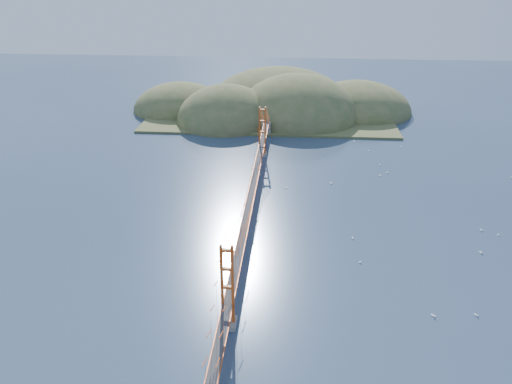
{
  "coord_description": "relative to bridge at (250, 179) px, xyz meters",
  "views": [
    {
      "loc": [
        7.49,
        -79.14,
        41.58
      ],
      "look_at": [
        1.0,
        0.0,
        4.58
      ],
      "focal_mm": 35.0,
      "sensor_mm": 36.0,
      "label": 1
    }
  ],
  "objects": [
    {
      "name": "sailboat_6",
      "position": [
        31.61,
        -25.64,
        -6.86
      ],
      "size": [
        0.61,
        0.61,
        0.63
      ],
      "color": "white",
      "rests_on": "ground"
    },
    {
      "name": "sailboat_9",
      "position": [
        53.13,
        20.92,
        -6.87
      ],
      "size": [
        0.59,
        0.59,
        0.61
      ],
      "color": "white",
      "rests_on": "ground"
    },
    {
      "name": "sailboat_14",
      "position": [
        18.0,
        -14.33,
        -6.87
      ],
      "size": [
        0.59,
        0.59,
        0.62
      ],
      "color": "white",
      "rests_on": "ground"
    },
    {
      "name": "sailboat_2",
      "position": [
        26.05,
        -26.24,
        -6.85
      ],
      "size": [
        0.69,
        0.69,
        0.72
      ],
      "color": "white",
      "rests_on": "ground"
    },
    {
      "name": "sailboat_8",
      "position": [
        27.61,
        21.71,
        -6.86
      ],
      "size": [
        0.66,
        0.66,
        0.7
      ],
      "color": "white",
      "rests_on": "ground"
    },
    {
      "name": "sailboat_15",
      "position": [
        26.66,
        26.1,
        -6.86
      ],
      "size": [
        0.54,
        0.57,
        0.64
      ],
      "color": "white",
      "rests_on": "ground"
    },
    {
      "name": "sailboat_11",
      "position": [
        39.51,
        -2.64,
        -6.86
      ],
      "size": [
        0.58,
        0.58,
        0.63
      ],
      "color": "white",
      "rests_on": "ground"
    },
    {
      "name": "ground",
      "position": [
        0.0,
        -0.18,
        -7.01
      ],
      "size": [
        320.0,
        320.0,
        0.0
      ],
      "primitive_type": "plane",
      "color": "#304360",
      "rests_on": "ground"
    },
    {
      "name": "sailboat_3",
      "position": [
        6.1,
        12.11,
        -6.87
      ],
      "size": [
        0.57,
        0.57,
        0.61
      ],
      "color": "white",
      "rests_on": "ground"
    },
    {
      "name": "sailboat_extra_0",
      "position": [
        15.22,
        15.03,
        -6.86
      ],
      "size": [
        0.63,
        0.63,
        0.69
      ],
      "color": "white",
      "rests_on": "ground"
    },
    {
      "name": "sailboat_12",
      "position": [
        22.45,
        41.82,
        -6.85
      ],
      "size": [
        0.63,
        0.55,
        0.72
      ],
      "color": "white",
      "rests_on": "ground"
    },
    {
      "name": "far_headlands",
      "position": [
        2.21,
        68.33,
        -7.01
      ],
      "size": [
        84.0,
        58.0,
        25.0
      ],
      "color": "olive",
      "rests_on": "ground"
    },
    {
      "name": "sailboat_5",
      "position": [
        37.13,
        -9.97,
        -6.86
      ],
      "size": [
        0.61,
        0.61,
        0.69
      ],
      "color": "white",
      "rests_on": "ground"
    },
    {
      "name": "sailboat_16",
      "position": [
        25.77,
        20.0,
        -6.87
      ],
      "size": [
        0.59,
        0.59,
        0.62
      ],
      "color": "white",
      "rests_on": "ground"
    },
    {
      "name": "bridge",
      "position": [
        0.0,
        0.0,
        0.0
      ],
      "size": [
        2.2,
        94.4,
        12.0
      ],
      "color": "gray",
      "rests_on": "ground"
    },
    {
      "name": "sailboat_7",
      "position": [
        25.18,
        34.9,
        -6.87
      ],
      "size": [
        0.54,
        0.49,
        0.61
      ],
      "color": "white",
      "rests_on": "ground"
    },
    {
      "name": "sailboat_4",
      "position": [
        41.82,
        -4.13,
        -6.88
      ],
      "size": [
        0.53,
        0.53,
        0.55
      ],
      "color": "white",
      "rests_on": "ground"
    },
    {
      "name": "sailboat_extra_1",
      "position": [
        33.46,
        38.21,
        -6.85
      ],
      "size": [
        0.67,
        0.67,
        0.71
      ],
      "color": "white",
      "rests_on": "ground"
    },
    {
      "name": "sailboat_0",
      "position": [
        17.55,
        -7.1,
        -6.87
      ],
      "size": [
        0.47,
        0.5,
        0.57
      ],
      "color": "white",
      "rests_on": "ground"
    }
  ]
}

